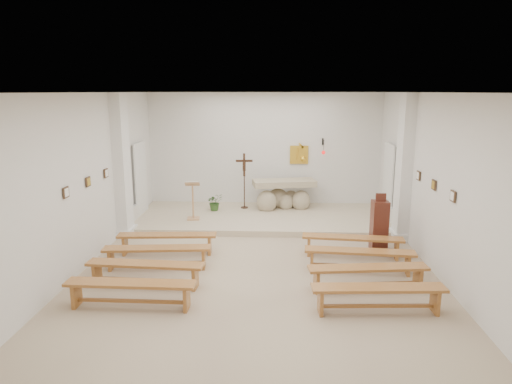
{
  "coord_description": "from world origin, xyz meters",
  "views": [
    {
      "loc": [
        0.35,
        -8.75,
        3.52
      ],
      "look_at": [
        -0.1,
        1.6,
        1.23
      ],
      "focal_mm": 32.0,
      "sensor_mm": 36.0,
      "label": 1
    }
  ],
  "objects_px": {
    "bench_right_third": "(368,272)",
    "bench_right_front": "(352,242)",
    "crucifix_stand": "(244,177)",
    "bench_right_fourth": "(378,293)",
    "bench_left_front": "(167,239)",
    "bench_left_second": "(157,252)",
    "bench_left_third": "(145,269)",
    "donation_pedestal": "(379,225)",
    "bench_left_fourth": "(131,288)",
    "bench_right_second": "(359,256)",
    "lectern": "(193,200)",
    "altar": "(283,196)"
  },
  "relations": [
    {
      "from": "donation_pedestal",
      "to": "altar",
      "type": "bearing_deg",
      "value": 122.07
    },
    {
      "from": "bench_right_second",
      "to": "bench_right_third",
      "type": "relative_size",
      "value": 1.0
    },
    {
      "from": "crucifix_stand",
      "to": "bench_right_fourth",
      "type": "distance_m",
      "value": 6.7
    },
    {
      "from": "altar",
      "to": "donation_pedestal",
      "type": "distance_m",
      "value": 3.73
    },
    {
      "from": "crucifix_stand",
      "to": "bench_left_fourth",
      "type": "height_order",
      "value": "crucifix_stand"
    },
    {
      "from": "bench_right_fourth",
      "to": "bench_left_third",
      "type": "bearing_deg",
      "value": 164.87
    },
    {
      "from": "bench_left_fourth",
      "to": "bench_left_front",
      "type": "bearing_deg",
      "value": 91.06
    },
    {
      "from": "lectern",
      "to": "bench_left_third",
      "type": "xyz_separation_m",
      "value": [
        -0.17,
        -4.0,
        -0.34
      ]
    },
    {
      "from": "donation_pedestal",
      "to": "bench_right_second",
      "type": "relative_size",
      "value": 0.6
    },
    {
      "from": "bench_right_front",
      "to": "bench_right_fourth",
      "type": "bearing_deg",
      "value": -84.12
    },
    {
      "from": "donation_pedestal",
      "to": "bench_left_fourth",
      "type": "bearing_deg",
      "value": -149.33
    },
    {
      "from": "crucifix_stand",
      "to": "bench_left_second",
      "type": "bearing_deg",
      "value": -111.35
    },
    {
      "from": "donation_pedestal",
      "to": "bench_left_third",
      "type": "relative_size",
      "value": 0.6
    },
    {
      "from": "bench_left_second",
      "to": "bench_right_fourth",
      "type": "relative_size",
      "value": 1.0
    },
    {
      "from": "crucifix_stand",
      "to": "bench_left_front",
      "type": "bearing_deg",
      "value": -115.36
    },
    {
      "from": "bench_left_second",
      "to": "bench_left_third",
      "type": "distance_m",
      "value": 0.86
    },
    {
      "from": "bench_right_second",
      "to": "bench_left_third",
      "type": "height_order",
      "value": "same"
    },
    {
      "from": "bench_left_front",
      "to": "bench_right_third",
      "type": "height_order",
      "value": "same"
    },
    {
      "from": "bench_left_fourth",
      "to": "bench_left_third",
      "type": "bearing_deg",
      "value": 91.06
    },
    {
      "from": "bench_left_front",
      "to": "bench_left_second",
      "type": "relative_size",
      "value": 1.0
    },
    {
      "from": "crucifix_stand",
      "to": "bench_right_fourth",
      "type": "bearing_deg",
      "value": -70.2
    },
    {
      "from": "altar",
      "to": "bench_left_front",
      "type": "bearing_deg",
      "value": -136.66
    },
    {
      "from": "lectern",
      "to": "bench_left_front",
      "type": "distance_m",
      "value": 2.31
    },
    {
      "from": "bench_left_third",
      "to": "bench_right_fourth",
      "type": "relative_size",
      "value": 1.0
    },
    {
      "from": "crucifix_stand",
      "to": "bench_left_second",
      "type": "height_order",
      "value": "crucifix_stand"
    },
    {
      "from": "bench_left_front",
      "to": "bench_left_fourth",
      "type": "height_order",
      "value": "same"
    },
    {
      "from": "bench_left_second",
      "to": "bench_right_third",
      "type": "height_order",
      "value": "same"
    },
    {
      "from": "bench_right_front",
      "to": "bench_left_third",
      "type": "xyz_separation_m",
      "value": [
        -4.05,
        -1.72,
        0.0
      ]
    },
    {
      "from": "altar",
      "to": "bench_right_third",
      "type": "relative_size",
      "value": 0.87
    },
    {
      "from": "bench_right_third",
      "to": "bench_left_front",
      "type": "bearing_deg",
      "value": 150.7
    },
    {
      "from": "lectern",
      "to": "bench_left_front",
      "type": "height_order",
      "value": "lectern"
    },
    {
      "from": "altar",
      "to": "bench_left_second",
      "type": "distance_m",
      "value": 5.15
    },
    {
      "from": "bench_right_third",
      "to": "bench_left_fourth",
      "type": "height_order",
      "value": "same"
    },
    {
      "from": "lectern",
      "to": "bench_left_front",
      "type": "xyz_separation_m",
      "value": [
        -0.17,
        -2.28,
        -0.34
      ]
    },
    {
      "from": "bench_left_second",
      "to": "bench_right_second",
      "type": "height_order",
      "value": "same"
    },
    {
      "from": "lectern",
      "to": "crucifix_stand",
      "type": "distance_m",
      "value": 1.86
    },
    {
      "from": "bench_right_third",
      "to": "bench_right_front",
      "type": "bearing_deg",
      "value": 83.69
    },
    {
      "from": "crucifix_stand",
      "to": "bench_left_fourth",
      "type": "bearing_deg",
      "value": -106.45
    },
    {
      "from": "lectern",
      "to": "bench_right_fourth",
      "type": "distance_m",
      "value": 6.22
    },
    {
      "from": "bench_left_front",
      "to": "bench_left_third",
      "type": "relative_size",
      "value": 1.0
    },
    {
      "from": "bench_right_third",
      "to": "bench_right_fourth",
      "type": "xyz_separation_m",
      "value": [
        0.0,
        -0.86,
        0.0
      ]
    },
    {
      "from": "bench_right_third",
      "to": "bench_left_fourth",
      "type": "distance_m",
      "value": 4.14
    },
    {
      "from": "bench_left_front",
      "to": "bench_right_third",
      "type": "relative_size",
      "value": 1.0
    },
    {
      "from": "lectern",
      "to": "crucifix_stand",
      "type": "xyz_separation_m",
      "value": [
        1.29,
        1.28,
        0.41
      ]
    },
    {
      "from": "bench_left_second",
      "to": "bench_right_third",
      "type": "relative_size",
      "value": 1.0
    },
    {
      "from": "crucifix_stand",
      "to": "bench_right_fourth",
      "type": "height_order",
      "value": "crucifix_stand"
    },
    {
      "from": "crucifix_stand",
      "to": "donation_pedestal",
      "type": "xyz_separation_m",
      "value": [
        3.26,
        -3.06,
        -0.51
      ]
    },
    {
      "from": "bench_left_front",
      "to": "crucifix_stand",
      "type": "bearing_deg",
      "value": 64.11
    },
    {
      "from": "bench_left_third",
      "to": "bench_right_front",
      "type": "bearing_deg",
      "value": 26.46
    },
    {
      "from": "bench_left_fourth",
      "to": "bench_right_fourth",
      "type": "xyz_separation_m",
      "value": [
        4.05,
        0.0,
        0.0
      ]
    }
  ]
}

